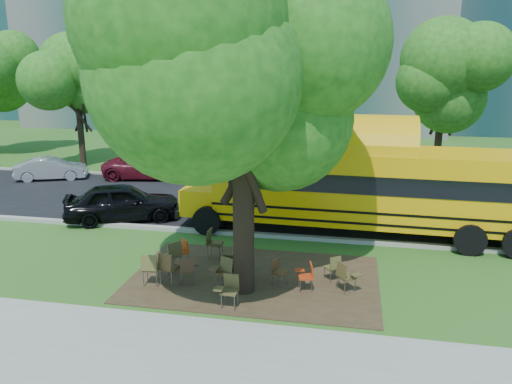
% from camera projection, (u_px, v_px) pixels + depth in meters
% --- Properties ---
extents(ground, '(160.00, 160.00, 0.00)m').
position_uv_depth(ground, '(225.00, 269.00, 14.96)').
color(ground, '#285A1C').
rests_on(ground, ground).
extents(sidewalk, '(60.00, 4.00, 0.04)m').
position_uv_depth(sidewalk, '(164.00, 365.00, 10.21)').
color(sidewalk, gray).
rests_on(sidewalk, ground).
extents(dirt_patch, '(7.00, 4.50, 0.03)m').
position_uv_depth(dirt_patch, '(254.00, 278.00, 14.29)').
color(dirt_patch, '#382819').
rests_on(dirt_patch, ground).
extents(asphalt_road, '(80.00, 8.00, 0.04)m').
position_uv_depth(asphalt_road, '(266.00, 205.00, 21.59)').
color(asphalt_road, black).
rests_on(asphalt_road, ground).
extents(kerb_near, '(80.00, 0.25, 0.14)m').
position_uv_depth(kerb_near, '(246.00, 234.00, 17.79)').
color(kerb_near, gray).
rests_on(kerb_near, ground).
extents(kerb_far, '(80.00, 0.25, 0.14)m').
position_uv_depth(kerb_far, '(280.00, 182.00, 25.47)').
color(kerb_far, gray).
rests_on(kerb_far, ground).
extents(building_main, '(38.00, 16.00, 22.00)m').
position_uv_depth(building_main, '(237.00, 7.00, 47.80)').
color(building_main, slate).
rests_on(building_main, ground).
extents(bg_tree_0, '(5.20, 5.20, 7.18)m').
position_uv_depth(bg_tree_0, '(77.00, 88.00, 28.36)').
color(bg_tree_0, black).
rests_on(bg_tree_0, ground).
extents(bg_tree_2, '(4.80, 4.80, 6.62)m').
position_uv_depth(bg_tree_2, '(210.00, 92.00, 30.00)').
color(bg_tree_2, black).
rests_on(bg_tree_2, ground).
extents(bg_tree_3, '(5.60, 5.60, 7.84)m').
position_uv_depth(bg_tree_3, '(444.00, 81.00, 25.47)').
color(bg_tree_3, black).
rests_on(bg_tree_3, ground).
extents(main_tree, '(7.20, 7.20, 9.04)m').
position_uv_depth(main_tree, '(243.00, 87.00, 12.14)').
color(main_tree, black).
rests_on(main_tree, ground).
extents(school_bus, '(12.68, 3.20, 3.08)m').
position_uv_depth(school_bus, '(373.00, 186.00, 17.49)').
color(school_bus, '#E3A107').
rests_on(school_bus, ground).
extents(chair_0, '(0.63, 0.61, 0.95)m').
position_uv_depth(chair_0, '(152.00, 266.00, 13.71)').
color(chair_0, brown).
rests_on(chair_0, ground).
extents(chair_1, '(0.73, 0.57, 0.96)m').
position_uv_depth(chair_1, '(169.00, 265.00, 13.74)').
color(chair_1, '#4C351B').
rests_on(chair_1, ground).
extents(chair_2, '(0.57, 0.65, 0.83)m').
position_uv_depth(chair_2, '(188.00, 268.00, 13.76)').
color(chair_2, '#3C2515').
rests_on(chair_2, ground).
extents(chair_3, '(0.67, 0.55, 0.93)m').
position_uv_depth(chair_3, '(225.00, 268.00, 13.63)').
color(chair_3, '#412D17').
rests_on(chair_3, ground).
extents(chair_4, '(0.73, 0.57, 0.90)m').
position_uv_depth(chair_4, '(231.00, 268.00, 13.65)').
color(chair_4, '#463F1E').
rests_on(chair_4, ground).
extents(chair_5, '(0.57, 0.51, 0.86)m').
position_uv_depth(chair_5, '(229.00, 287.00, 12.54)').
color(chair_5, '#4C4121').
rests_on(chair_5, ground).
extents(chair_6, '(0.58, 0.55, 0.81)m').
position_uv_depth(chair_6, '(307.00, 274.00, 13.43)').
color(chair_6, '#A43211').
rests_on(chair_6, ground).
extents(chair_7, '(0.73, 0.58, 0.86)m').
position_uv_depth(chair_7, '(346.00, 274.00, 13.30)').
color(chair_7, '#4A3E20').
rests_on(chair_7, ground).
extents(chair_8, '(0.65, 0.82, 0.96)m').
position_uv_depth(chair_8, '(173.00, 253.00, 14.64)').
color(chair_8, brown).
rests_on(chair_8, ground).
extents(chair_9, '(0.70, 0.56, 0.82)m').
position_uv_depth(chair_9, '(181.00, 249.00, 15.13)').
color(chair_9, '#A43F11').
rests_on(chair_9, ground).
extents(chair_10, '(0.56, 0.63, 0.96)m').
position_uv_depth(chair_10, '(213.00, 241.00, 15.60)').
color(chair_10, '#453B1E').
rests_on(chair_10, ground).
extents(chair_11, '(0.66, 0.83, 0.97)m').
position_uv_depth(chair_11, '(236.00, 255.00, 14.42)').
color(chair_11, '#4D4521').
rests_on(chair_11, ground).
extents(chair_12, '(0.50, 0.64, 0.79)m').
position_uv_depth(chair_12, '(278.00, 270.00, 13.71)').
color(chair_12, '#4E341C').
rests_on(chair_12, ground).
extents(chair_13, '(0.52, 0.66, 0.78)m').
position_uv_depth(chair_13, '(334.00, 265.00, 14.02)').
color(chair_13, brown).
rests_on(chair_13, ground).
extents(black_car, '(4.69, 3.36, 1.48)m').
position_uv_depth(black_car, '(123.00, 202.00, 19.35)').
color(black_car, black).
rests_on(black_car, ground).
extents(bg_car_silver, '(3.76, 2.52, 1.17)m').
position_uv_depth(bg_car_silver, '(51.00, 169.00, 26.05)').
color(bg_car_silver, '#9A9B9F').
rests_on(bg_car_silver, ground).
extents(bg_car_red, '(5.00, 2.92, 1.31)m').
position_uv_depth(bg_car_red, '(149.00, 166.00, 26.33)').
color(bg_car_red, '#510E19').
rests_on(bg_car_red, ground).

